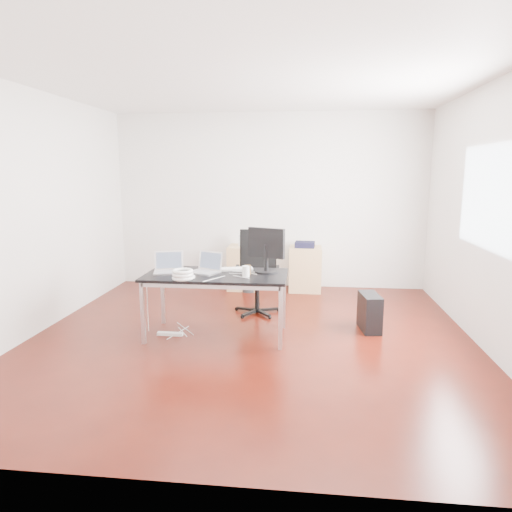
# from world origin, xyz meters

# --- Properties ---
(room_shell) EXTENTS (5.00, 5.00, 5.00)m
(room_shell) POSITION_xyz_m (0.04, 0.00, 1.40)
(room_shell) COLOR #370C06
(room_shell) RESTS_ON ground
(desk) EXTENTS (1.60, 0.80, 0.73)m
(desk) POSITION_xyz_m (-0.40, 0.04, 0.68)
(desk) COLOR black
(desk) RESTS_ON ground
(office_chair) EXTENTS (0.50, 0.52, 1.08)m
(office_chair) POSITION_xyz_m (-0.03, 1.02, 0.61)
(office_chair) COLOR black
(office_chair) RESTS_ON ground
(filing_cabinet_left) EXTENTS (0.50, 0.50, 0.70)m
(filing_cabinet_left) POSITION_xyz_m (-0.37, 2.23, 0.35)
(filing_cabinet_left) COLOR tan
(filing_cabinet_left) RESTS_ON ground
(filing_cabinet_right) EXTENTS (0.50, 0.50, 0.70)m
(filing_cabinet_right) POSITION_xyz_m (0.60, 2.23, 0.35)
(filing_cabinet_right) COLOR tan
(filing_cabinet_right) RESTS_ON ground
(pc_tower) EXTENTS (0.26, 0.47, 0.44)m
(pc_tower) POSITION_xyz_m (1.38, 0.42, 0.22)
(pc_tower) COLOR black
(pc_tower) RESTS_ON ground
(wastebasket) EXTENTS (0.29, 0.29, 0.28)m
(wastebasket) POSITION_xyz_m (-0.28, 2.06, 0.14)
(wastebasket) COLOR black
(wastebasket) RESTS_ON ground
(power_strip) EXTENTS (0.30, 0.06, 0.04)m
(power_strip) POSITION_xyz_m (-0.94, -0.02, 0.02)
(power_strip) COLOR white
(power_strip) RESTS_ON ground
(laptop_left) EXTENTS (0.38, 0.33, 0.23)m
(laptop_left) POSITION_xyz_m (-0.96, 0.07, 0.79)
(laptop_left) COLOR silver
(laptop_left) RESTS_ON desk
(laptop_right) EXTENTS (0.41, 0.37, 0.23)m
(laptop_right) POSITION_xyz_m (-0.52, 0.11, 0.79)
(laptop_right) COLOR silver
(laptop_right) RESTS_ON desk
(monitor) EXTENTS (0.43, 0.26, 0.51)m
(monitor) POSITION_xyz_m (0.16, 0.20, 1.01)
(monitor) COLOR black
(monitor) RESTS_ON desk
(keyboard) EXTENTS (0.46, 0.25, 0.02)m
(keyboard) POSITION_xyz_m (-0.23, 0.27, 0.74)
(keyboard) COLOR white
(keyboard) RESTS_ON desk
(cup_white) EXTENTS (0.10, 0.10, 0.12)m
(cup_white) POSITION_xyz_m (-0.04, -0.07, 0.79)
(cup_white) COLOR white
(cup_white) RESTS_ON desk
(cup_brown) EXTENTS (0.09, 0.09, 0.10)m
(cup_brown) POSITION_xyz_m (-0.04, 0.07, 0.78)
(cup_brown) COLOR brown
(cup_brown) RESTS_ON desk
(cable_coil) EXTENTS (0.24, 0.24, 0.11)m
(cable_coil) POSITION_xyz_m (-0.70, -0.26, 0.78)
(cable_coil) COLOR white
(cable_coil) RESTS_ON desk
(power_adapter) EXTENTS (0.09, 0.09, 0.03)m
(power_adapter) POSITION_xyz_m (-0.63, -0.20, 0.74)
(power_adapter) COLOR white
(power_adapter) RESTS_ON desk
(speaker) EXTENTS (0.10, 0.09, 0.18)m
(speaker) POSITION_xyz_m (-0.42, 2.23, 0.79)
(speaker) COLOR #9E9E9E
(speaker) RESTS_ON filing_cabinet_left
(navy_garment) EXTENTS (0.32, 0.26, 0.09)m
(navy_garment) POSITION_xyz_m (0.59, 2.20, 0.74)
(navy_garment) COLOR black
(navy_garment) RESTS_ON filing_cabinet_right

